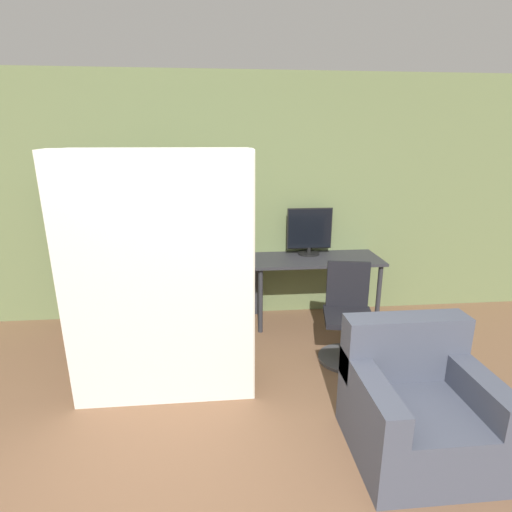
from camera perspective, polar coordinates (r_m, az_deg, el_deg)
name	(u,v)px	position (r m, az deg, el deg)	size (l,w,h in m)	color
ground_plane	(231,505)	(2.68, -3.65, -31.97)	(16.00, 16.00, 0.00)	brown
wall_back	(220,201)	(4.52, -5.14, 7.89)	(8.00, 0.06, 2.70)	#6B7A4C
desk	(316,266)	(4.49, 8.58, -1.47)	(1.41, 0.60, 0.75)	#2D2D33
monitor	(309,231)	(4.53, 7.64, 3.53)	(0.51, 0.24, 0.53)	black
office_chair	(347,322)	(3.88, 12.93, -9.16)	(0.52, 0.52, 0.91)	#4C4C51
bookshelf	(94,250)	(4.67, -22.15, 0.80)	(0.86, 0.32, 1.70)	#2D2319
mattress_near	(160,284)	(3.04, -13.50, -3.95)	(1.40, 0.29, 1.95)	silver
mattress_far	(166,269)	(3.39, -12.68, -1.82)	(1.40, 0.26, 1.95)	silver
armchair	(416,406)	(2.99, 21.91, -19.28)	(0.85, 0.80, 0.85)	#474C5B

